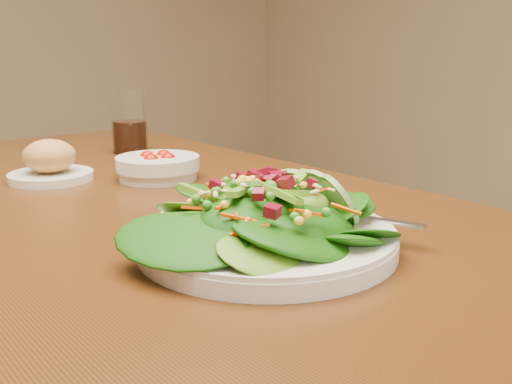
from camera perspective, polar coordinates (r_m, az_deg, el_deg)
dining_table at (r=0.98m, az=-15.84°, el=-6.24°), size 0.90×1.40×0.75m
salad_plate at (r=0.68m, az=1.76°, el=-2.88°), size 0.31×0.31×0.09m
bread_plate at (r=1.09m, az=-19.90°, el=2.68°), size 0.15×0.15×0.08m
tomato_bowl at (r=1.06m, az=-9.78°, el=2.51°), size 0.15×0.15×0.05m
drinking_glass at (r=1.34m, az=-12.53°, el=6.50°), size 0.08×0.08×0.14m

